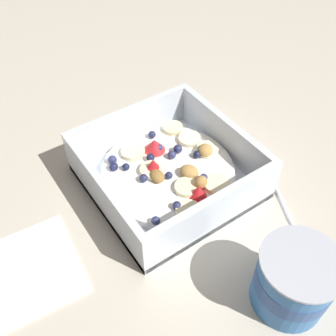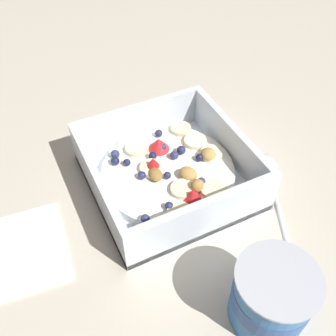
# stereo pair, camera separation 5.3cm
# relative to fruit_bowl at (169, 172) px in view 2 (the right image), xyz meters

# --- Properties ---
(ground_plane) EXTENTS (2.40, 2.40, 0.00)m
(ground_plane) POSITION_rel_fruit_bowl_xyz_m (-0.02, -0.01, -0.02)
(ground_plane) COLOR beige
(fruit_bowl) EXTENTS (0.21, 0.21, 0.07)m
(fruit_bowl) POSITION_rel_fruit_bowl_xyz_m (0.00, 0.00, 0.00)
(fruit_bowl) COLOR white
(fruit_bowl) RESTS_ON ground
(spoon) EXTENTS (0.09, 0.16, 0.01)m
(spoon) POSITION_rel_fruit_bowl_xyz_m (-0.14, 0.06, -0.02)
(spoon) COLOR silver
(spoon) RESTS_ON ground
(yogurt_cup) EXTENTS (0.09, 0.09, 0.08)m
(yogurt_cup) POSITION_rel_fruit_bowl_xyz_m (-0.01, 0.22, 0.02)
(yogurt_cup) COLOR #3370B7
(yogurt_cup) RESTS_ON ground
(folded_napkin) EXTENTS (0.13, 0.13, 0.01)m
(folded_napkin) POSITION_rel_fruit_bowl_xyz_m (0.22, 0.02, -0.02)
(folded_napkin) COLOR white
(folded_napkin) RESTS_ON ground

